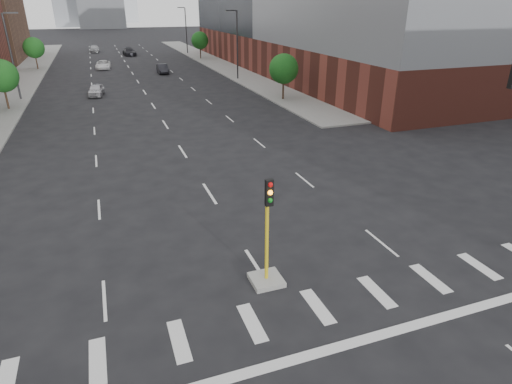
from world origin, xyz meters
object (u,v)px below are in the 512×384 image
car_mid_right (163,69)px  car_far_left (103,65)px  car_near_left (96,90)px  median_traffic_signal (267,261)px  car_deep_right (129,52)px  car_distant (95,49)px

car_mid_right → car_far_left: bearing=136.0°
car_near_left → car_far_left: 22.79m
median_traffic_signal → car_mid_right: size_ratio=1.06×
median_traffic_signal → car_far_left: 63.58m
car_deep_right → median_traffic_signal: bearing=-96.8°
car_far_left → car_distant: size_ratio=1.04×
car_near_left → car_far_left: size_ratio=0.82×
car_near_left → car_mid_right: (9.89, 14.64, 0.01)m
car_mid_right → car_deep_right: bearing=96.1°
car_mid_right → car_deep_right: car_deep_right is taller
car_mid_right → car_deep_right: (-2.75, 26.15, 0.07)m
car_near_left → car_deep_right: (7.14, 40.79, 0.08)m
car_deep_right → car_distant: bearing=119.6°
car_near_left → car_mid_right: car_mid_right is taller
median_traffic_signal → car_distant: 90.89m
car_mid_right → median_traffic_signal: bearing=-94.5°
median_traffic_signal → car_deep_right: size_ratio=0.85×
car_mid_right → car_distant: (-9.29, 35.41, 0.10)m
car_near_left → car_distant: car_distant is taller
car_mid_right → car_far_left: (-8.40, 8.11, -0.02)m
car_mid_right → car_distant: size_ratio=0.90×
median_traffic_signal → car_mid_right: (4.39, 55.34, -0.29)m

